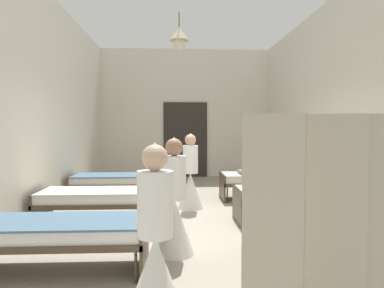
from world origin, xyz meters
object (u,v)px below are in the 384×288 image
nurse_near_aisle (190,182)px  patient_seated_secondary (319,193)px  nurse_far_aisle (174,213)px  bed_right_row_0 (346,228)px  bed_left_row_2 (116,181)px  bed_right_row_2 (264,180)px  bed_left_row_0 (61,232)px  patient_seated_primary (249,161)px  privacy_screen (334,244)px  bed_right_row_1 (292,196)px  bed_left_row_1 (97,198)px  nurse_mid_aisle (155,257)px

nurse_near_aisle → patient_seated_secondary: (1.32, -3.05, 0.34)m
nurse_near_aisle → nurse_far_aisle: (-0.32, -2.51, 0.00)m
bed_right_row_0 → bed_left_row_2: size_ratio=1.00×
bed_right_row_2 → bed_left_row_2: bearing=180.0°
bed_right_row_0 → patient_seated_secondary: (-0.35, -0.07, 0.43)m
bed_left_row_0 → patient_seated_primary: 4.77m
bed_left_row_0 → bed_left_row_2: 3.80m
bed_left_row_2 → nurse_near_aisle: nurse_near_aisle is taller
bed_right_row_2 → patient_seated_secondary: patient_seated_secondary is taller
nurse_far_aisle → privacy_screen: size_ratio=0.87×
bed_right_row_1 → patient_seated_primary: 1.93m
bed_right_row_0 → privacy_screen: 2.03m
bed_left_row_1 → bed_left_row_2: size_ratio=1.00×
bed_left_row_2 → nurse_near_aisle: size_ratio=1.28×
bed_left_row_0 → nurse_near_aisle: size_ratio=1.28×
nurse_near_aisle → bed_left_row_0: bearing=-57.7°
nurse_near_aisle → bed_right_row_0: bearing=-0.2°
bed_right_row_1 → patient_seated_secondary: 2.05m
bed_right_row_1 → patient_seated_primary: size_ratio=2.37×
bed_right_row_1 → bed_right_row_2: same height
bed_left_row_1 → bed_left_row_2: 1.90m
patient_seated_primary → patient_seated_secondary: same height
bed_left_row_0 → privacy_screen: bearing=-37.0°
patient_seated_primary → nurse_far_aisle: bearing=-116.7°
patient_seated_secondary → privacy_screen: bearing=-109.7°
bed_left_row_2 → bed_right_row_2: 3.26m
bed_left_row_1 → nurse_far_aisle: bearing=-48.4°
nurse_far_aisle → patient_seated_secondary: (1.65, -0.54, 0.34)m
bed_right_row_1 → patient_seated_secondary: size_ratio=2.37×
bed_left_row_0 → bed_right_row_0: same height
bed_left_row_0 → bed_right_row_2: bearing=49.3°
nurse_far_aisle → privacy_screen: 2.47m
bed_right_row_1 → bed_right_row_2: bearing=90.0°
bed_right_row_1 → bed_right_row_2: 1.90m
nurse_mid_aisle → nurse_far_aisle: bearing=174.6°
bed_left_row_0 → bed_left_row_1: bearing=90.0°
bed_right_row_1 → privacy_screen: 3.79m
bed_left_row_1 → nurse_far_aisle: nurse_far_aisle is taller
bed_left_row_1 → bed_right_row_2: same height
bed_right_row_0 → bed_left_row_1: 3.78m
nurse_mid_aisle → patient_seated_secondary: size_ratio=1.86×
bed_right_row_1 → bed_left_row_2: (-3.26, 1.90, 0.00)m
bed_left_row_0 → bed_left_row_1: (0.00, 1.90, 0.00)m
nurse_mid_aisle → patient_seated_primary: 5.14m
nurse_far_aisle → patient_seated_secondary: 1.77m
nurse_near_aisle → privacy_screen: bearing=-20.9°
bed_left_row_0 → patient_seated_secondary: (2.91, -0.07, 0.43)m
patient_seated_primary → bed_right_row_1: bearing=-79.3°
bed_left_row_2 → nurse_mid_aisle: bearing=-77.1°
nurse_near_aisle → privacy_screen: 4.79m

